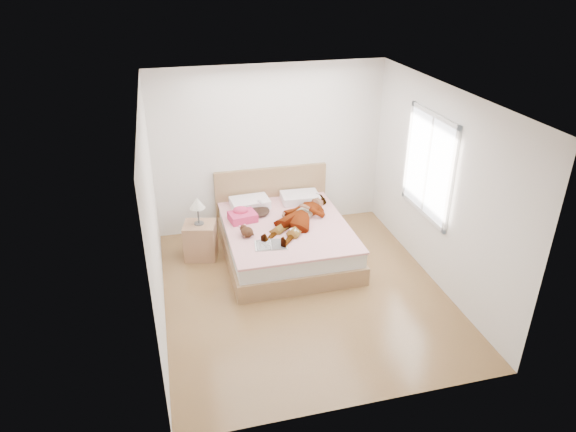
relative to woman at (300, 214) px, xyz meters
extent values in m
plane|color=#4F3318|center=(-0.22, -1.01, -0.62)|extent=(4.00, 4.00, 0.00)
imported|color=white|center=(0.00, 0.00, 0.00)|extent=(1.52, 1.63, 0.22)
ellipsoid|color=black|center=(-0.57, 0.45, -0.08)|extent=(0.54, 0.59, 0.07)
cube|color=silver|center=(-0.50, 0.40, 0.07)|extent=(0.10, 0.09, 0.05)
plane|color=white|center=(-0.22, -1.01, 1.98)|extent=(4.00, 4.00, 0.00)
plane|color=white|center=(-0.22, 0.99, 0.68)|extent=(3.60, 0.00, 3.60)
plane|color=silver|center=(-0.22, -3.01, 0.68)|extent=(3.60, 0.00, 3.60)
plane|color=silver|center=(-2.02, -1.01, 0.68)|extent=(0.00, 4.00, 4.00)
plane|color=silver|center=(1.58, -1.01, 0.68)|extent=(0.00, 4.00, 4.00)
cube|color=white|center=(1.56, -0.71, 0.88)|extent=(0.02, 1.10, 1.30)
cube|color=silver|center=(1.56, -1.29, 0.88)|extent=(0.04, 0.06, 1.42)
cube|color=silver|center=(1.56, -0.13, 0.88)|extent=(0.04, 0.06, 1.42)
cube|color=silver|center=(1.56, -0.71, 0.20)|extent=(0.04, 1.22, 0.06)
cube|color=silver|center=(1.56, -0.71, 1.56)|extent=(0.04, 1.22, 0.06)
cube|color=silver|center=(1.55, -0.71, 0.88)|extent=(0.03, 0.04, 1.30)
cube|color=olive|center=(-0.22, -0.06, -0.49)|extent=(1.78, 2.08, 0.26)
cube|color=silver|center=(-0.22, -0.06, -0.25)|extent=(1.70, 2.00, 0.22)
cube|color=silver|center=(-0.22, -0.06, -0.13)|extent=(1.74, 2.04, 0.03)
cube|color=brown|center=(-0.22, 0.95, -0.12)|extent=(1.80, 0.07, 1.00)
cube|color=white|center=(-0.62, 0.66, -0.05)|extent=(0.61, 0.44, 0.13)
cube|color=white|center=(0.18, 0.66, -0.05)|extent=(0.60, 0.43, 0.13)
cube|color=#D33969|center=(-0.81, 0.22, -0.05)|extent=(0.43, 0.37, 0.12)
ellipsoid|color=#DB3B5A|center=(-0.82, 0.27, 0.03)|extent=(0.26, 0.22, 0.11)
cube|color=white|center=(-0.56, -0.59, -0.11)|extent=(0.46, 0.34, 0.01)
cube|color=white|center=(-0.67, -0.57, -0.10)|extent=(0.25, 0.31, 0.02)
cube|color=#2A2A2A|center=(-0.45, -0.60, -0.10)|extent=(0.25, 0.31, 0.02)
cylinder|color=white|center=(-0.21, -0.40, -0.06)|extent=(0.10, 0.10, 0.10)
torus|color=white|center=(-0.16, -0.41, -0.06)|extent=(0.07, 0.02, 0.07)
cylinder|color=black|center=(-0.21, -0.40, -0.02)|extent=(0.09, 0.09, 0.00)
ellipsoid|color=black|center=(-0.82, -0.27, -0.04)|extent=(0.22, 0.23, 0.14)
ellipsoid|color=beige|center=(-0.82, -0.28, -0.03)|extent=(0.12, 0.12, 0.07)
sphere|color=black|center=(-0.86, -0.17, -0.03)|extent=(0.10, 0.10, 0.10)
sphere|color=#F6A1C5|center=(-0.91, -0.15, -0.01)|extent=(0.04, 0.04, 0.04)
sphere|color=pink|center=(-0.83, -0.13, -0.01)|extent=(0.04, 0.04, 0.04)
ellipsoid|color=black|center=(-0.87, -0.33, -0.07)|extent=(0.06, 0.07, 0.03)
ellipsoid|color=#33200E|center=(-0.75, -0.29, -0.07)|extent=(0.06, 0.07, 0.03)
cube|color=olive|center=(-1.44, 0.20, -0.35)|extent=(0.52, 0.49, 0.54)
cylinder|color=#494949|center=(-1.44, 0.20, -0.07)|extent=(0.17, 0.17, 0.02)
cylinder|color=#494949|center=(-1.44, 0.20, 0.07)|extent=(0.03, 0.03, 0.28)
cone|color=beige|center=(-1.44, 0.20, 0.26)|extent=(0.26, 0.26, 0.16)
camera|label=1|loc=(-1.78, -6.40, 3.34)|focal=32.00mm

